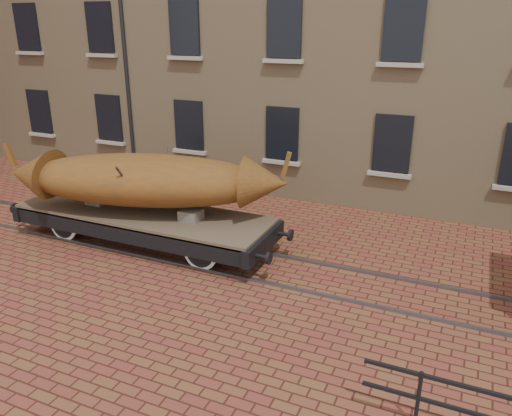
% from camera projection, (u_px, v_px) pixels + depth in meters
% --- Properties ---
extents(ground, '(90.00, 90.00, 0.00)m').
position_uv_depth(ground, '(304.00, 275.00, 11.68)').
color(ground, maroon).
extents(rail_track, '(30.00, 1.52, 0.06)m').
position_uv_depth(rail_track, '(304.00, 274.00, 11.67)').
color(rail_track, '#59595E').
rests_on(rail_track, ground).
extents(flatcar_wagon, '(7.83, 2.12, 1.18)m').
position_uv_depth(flatcar_wagon, '(143.00, 218.00, 13.13)').
color(flatcar_wagon, '#483A2B').
rests_on(flatcar_wagon, ground).
extents(iron_boat, '(7.34, 3.79, 1.74)m').
position_uv_depth(iron_boat, '(145.00, 180.00, 12.69)').
color(iron_boat, brown).
rests_on(iron_boat, flatcar_wagon).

